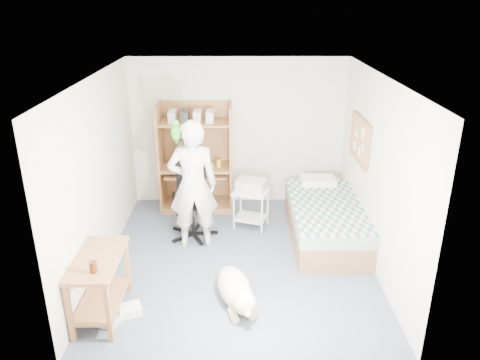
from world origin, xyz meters
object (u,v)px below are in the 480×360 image
(office_chair, at_px, (192,210))
(printer_cart, at_px, (251,203))
(dog, at_px, (236,290))
(computer_hutch, at_px, (196,161))
(side_desk, at_px, (99,278))
(person, at_px, (193,185))
(bed, at_px, (325,220))

(office_chair, bearing_deg, printer_cart, 9.74)
(dog, bearing_deg, printer_cart, 68.25)
(computer_hutch, bearing_deg, dog, -76.30)
(computer_hutch, relative_size, dog, 1.58)
(dog, relative_size, printer_cart, 1.86)
(dog, bearing_deg, side_desk, 172.34)
(computer_hutch, xyz_separation_m, dog, (0.67, -2.74, -0.63))
(person, xyz_separation_m, dog, (0.60, -1.41, -0.75))
(side_desk, bearing_deg, dog, 7.44)
(person, bearing_deg, printer_cart, -151.99)
(office_chair, xyz_separation_m, printer_cart, (0.89, 0.25, 0.00))
(dog, bearing_deg, office_chair, 95.82)
(computer_hutch, height_order, dog, computer_hutch)
(office_chair, distance_m, dog, 1.86)
(bed, bearing_deg, person, -173.91)
(side_desk, relative_size, person, 0.53)
(computer_hutch, xyz_separation_m, office_chair, (0.01, -1.02, -0.42))
(person, distance_m, printer_cart, 1.14)
(computer_hutch, relative_size, office_chair, 1.59)
(side_desk, xyz_separation_m, person, (0.92, 1.61, 0.45))
(bed, bearing_deg, printer_cart, 162.05)
(bed, xyz_separation_m, person, (-1.93, -0.21, 0.65))
(person, distance_m, dog, 1.71)
(computer_hutch, height_order, bed, computer_hutch)
(computer_hutch, xyz_separation_m, person, (0.07, -1.33, 0.12))
(bed, height_order, office_chair, office_chair)
(computer_hutch, bearing_deg, office_chair, -89.49)
(bed, height_order, printer_cart, bed)
(bed, xyz_separation_m, dog, (-1.33, -1.62, -0.10))
(computer_hutch, height_order, printer_cart, computer_hutch)
(side_desk, bearing_deg, office_chair, 65.91)
(side_desk, xyz_separation_m, dog, (1.52, 0.20, -0.30))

